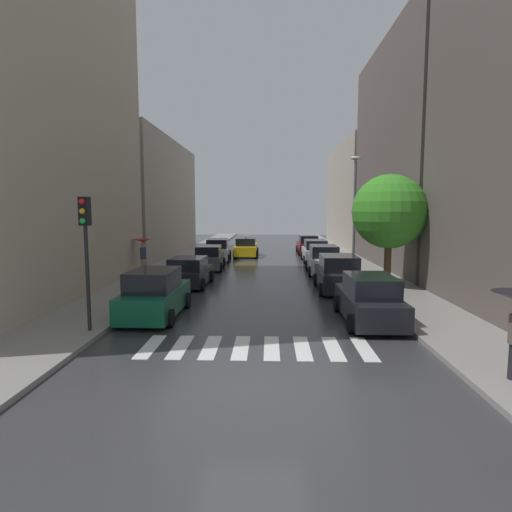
% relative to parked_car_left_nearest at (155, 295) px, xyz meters
% --- Properties ---
extents(ground_plane, '(28.00, 72.00, 0.04)m').
position_rel_parked_car_left_nearest_xyz_m(ground_plane, '(3.95, 17.35, -0.87)').
color(ground_plane, '#323234').
extents(sidewalk_left, '(3.00, 72.00, 0.15)m').
position_rel_parked_car_left_nearest_xyz_m(sidewalk_left, '(-2.55, 17.35, -0.77)').
color(sidewalk_left, gray).
rests_on(sidewalk_left, ground).
extents(sidewalk_right, '(3.00, 72.00, 0.15)m').
position_rel_parked_car_left_nearest_xyz_m(sidewalk_right, '(10.45, 17.35, -0.77)').
color(sidewalk_right, gray).
rests_on(sidewalk_right, ground).
extents(crosswalk_stripes, '(6.75, 2.20, 0.01)m').
position_rel_parked_car_left_nearest_xyz_m(crosswalk_stripes, '(3.95, -3.49, -0.84)').
color(crosswalk_stripes, silver).
rests_on(crosswalk_stripes, ground).
extents(building_left_near, '(6.00, 17.26, 20.58)m').
position_rel_parked_car_left_nearest_xyz_m(building_left_near, '(-7.05, 3.38, 9.44)').
color(building_left_near, '#B2A38C').
rests_on(building_left_near, ground).
extents(building_left_mid, '(6.00, 19.35, 10.12)m').
position_rel_parked_car_left_nearest_xyz_m(building_left_mid, '(-7.05, 22.44, 4.22)').
color(building_left_mid, '#9E9384').
rests_on(building_left_mid, ground).
extents(building_right_mid, '(6.00, 16.03, 15.50)m').
position_rel_parked_car_left_nearest_xyz_m(building_right_mid, '(14.95, 14.49, 6.91)').
color(building_right_mid, '#564C47').
rests_on(building_right_mid, ground).
extents(building_right_far, '(6.00, 17.57, 11.14)m').
position_rel_parked_car_left_nearest_xyz_m(building_right_far, '(14.95, 32.23, 4.73)').
color(building_right_far, '#9E9384').
rests_on(building_right_far, ground).
extents(parked_car_left_nearest, '(2.07, 4.42, 1.83)m').
position_rel_parked_car_left_nearest_xyz_m(parked_car_left_nearest, '(0.00, 0.00, 0.00)').
color(parked_car_left_nearest, '#0C4C2D').
rests_on(parked_car_left_nearest, ground).
extents(parked_car_left_second, '(2.28, 4.16, 1.54)m').
position_rel_parked_car_left_nearest_xyz_m(parked_car_left_second, '(0.03, 6.57, -0.12)').
color(parked_car_left_second, black).
rests_on(parked_car_left_second, ground).
extents(parked_car_left_third, '(2.09, 4.17, 1.62)m').
position_rel_parked_car_left_nearest_xyz_m(parked_car_left_third, '(0.21, 12.87, -0.09)').
color(parked_car_left_third, '#474C51').
rests_on(parked_car_left_third, ground).
extents(parked_car_left_fourth, '(2.20, 4.84, 1.73)m').
position_rel_parked_car_left_nearest_xyz_m(parked_car_left_fourth, '(0.18, 18.15, -0.04)').
color(parked_car_left_fourth, silver).
rests_on(parked_car_left_fourth, ground).
extents(parked_car_right_nearest, '(2.01, 4.52, 1.72)m').
position_rel_parked_car_left_nearest_xyz_m(parked_car_right_nearest, '(7.92, -0.48, -0.04)').
color(parked_car_right_nearest, black).
rests_on(parked_car_right_nearest, ground).
extents(parked_car_right_second, '(2.22, 4.44, 1.80)m').
position_rel_parked_car_left_nearest_xyz_m(parked_car_right_second, '(7.76, 5.42, -0.01)').
color(parked_car_right_second, black).
rests_on(parked_car_right_second, ground).
extents(parked_car_right_third, '(2.15, 4.58, 1.81)m').
position_rel_parked_car_left_nearest_xyz_m(parked_car_right_third, '(7.76, 11.27, -0.01)').
color(parked_car_right_third, silver).
rests_on(parked_car_right_third, ground).
extents(parked_car_right_fourth, '(2.06, 4.66, 1.72)m').
position_rel_parked_car_left_nearest_xyz_m(parked_car_right_fourth, '(7.89, 17.32, -0.04)').
color(parked_car_right_fourth, '#B2B7BF').
rests_on(parked_car_right_fourth, ground).
extents(parked_car_right_fifth, '(2.00, 4.50, 1.72)m').
position_rel_parked_car_left_nearest_xyz_m(parked_car_right_fifth, '(7.87, 23.26, -0.04)').
color(parked_car_right_fifth, maroon).
rests_on(parked_car_right_fifth, ground).
extents(taxi_midroad, '(2.08, 4.47, 1.81)m').
position_rel_parked_car_left_nearest_xyz_m(taxi_midroad, '(2.30, 21.01, -0.08)').
color(taxi_midroad, yellow).
rests_on(taxi_midroad, ground).
extents(pedestrian_foreground, '(1.10, 1.10, 2.11)m').
position_rel_parked_car_left_nearest_xyz_m(pedestrian_foreground, '(-3.45, 10.07, 0.88)').
color(pedestrian_foreground, gray).
rests_on(pedestrian_foreground, sidewalk_left).
extents(street_tree_right, '(3.77, 3.77, 5.69)m').
position_rel_parked_car_left_nearest_xyz_m(street_tree_right, '(10.42, 6.25, 3.10)').
color(street_tree_right, '#513823').
rests_on(street_tree_right, sidewalk_right).
extents(traffic_light_left_corner, '(0.30, 0.42, 4.30)m').
position_rel_parked_car_left_nearest_xyz_m(traffic_light_left_corner, '(-1.50, -2.39, 2.44)').
color(traffic_light_left_corner, black).
rests_on(traffic_light_left_corner, sidewalk_left).
extents(lamp_post_right, '(0.60, 0.28, 7.10)m').
position_rel_parked_car_left_nearest_xyz_m(lamp_post_right, '(9.50, 10.51, 3.39)').
color(lamp_post_right, '#595B60').
rests_on(lamp_post_right, sidewalk_right).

